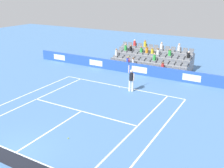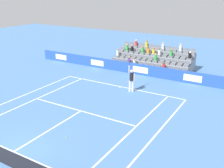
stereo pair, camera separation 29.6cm
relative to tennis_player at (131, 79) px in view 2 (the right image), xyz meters
name	(u,v)px [view 2 (the right image)]	position (x,y,z in m)	size (l,w,h in m)	color
line_baseline	(121,87)	(1.20, -0.45, -0.99)	(10.97, 0.10, 0.01)	white
line_service	(81,111)	(1.20, 5.04, -0.99)	(8.23, 0.10, 0.01)	white
line_centre_service	(47,132)	(1.20, 8.24, -0.99)	(0.10, 6.40, 0.01)	white
line_singles_sideline_left	(32,101)	(5.32, 5.50, -0.99)	(0.10, 11.89, 0.01)	white
line_singles_sideline_right	(133,130)	(-2.91, 5.50, -0.99)	(0.10, 11.89, 0.01)	white
line_doubles_sideline_left	(19,97)	(6.69, 5.50, -0.99)	(0.10, 11.89, 0.01)	white
line_doubles_sideline_right	(155,136)	(-4.28, 5.50, -0.99)	(0.10, 11.89, 0.01)	white
line_centre_mark	(120,87)	(1.20, -0.35, -0.99)	(0.10, 0.20, 0.01)	white
sponsor_barrier	(141,70)	(1.20, -4.33, -0.47)	(24.64, 0.22, 1.04)	blue
tennis_player	(131,79)	(0.00, 0.00, 0.00)	(0.53, 0.39, 2.85)	white
stadium_stand	(153,61)	(1.21, -7.27, -0.30)	(8.06, 3.80, 2.63)	gray
loose_tennis_ball	(67,138)	(-0.24, 8.21, -0.96)	(0.07, 0.07, 0.07)	#D1E533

